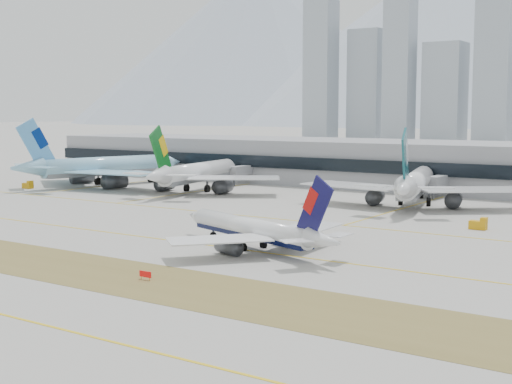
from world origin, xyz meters
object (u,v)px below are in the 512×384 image
Objects in this scene: taxiing_airliner at (256,230)px; widebody_cathay at (415,185)px; terminal at (405,164)px; widebody_korean at (101,168)px; widebody_eva at (195,174)px.

taxiing_airliner is 73.27m from widebody_cathay.
widebody_korean is at bearing -147.42° from terminal.
terminal is at bearing 10.00° from widebody_cathay.
widebody_eva is at bearing -25.88° from taxiing_airliner.
widebody_cathay is at bearing -96.17° from widebody_eva.
widebody_cathay is 0.21× the size of terminal.
widebody_eva is at bearing 79.88° from widebody_cathay.
terminal is (-20.09, 118.54, 3.96)m from taxiing_airliner.
terminal is (85.22, 54.47, 1.35)m from widebody_korean.
widebody_cathay reaches higher than widebody_eva.
widebody_korean is at bearing 84.13° from widebody_eva.
widebody_korean is (-105.31, 64.07, 2.61)m from taxiing_airliner.
taxiing_airliner is at bearing -145.82° from widebody_eva.
widebody_eva is (37.49, 3.36, -0.52)m from widebody_korean.
widebody_korean is 37.64m from widebody_eva.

